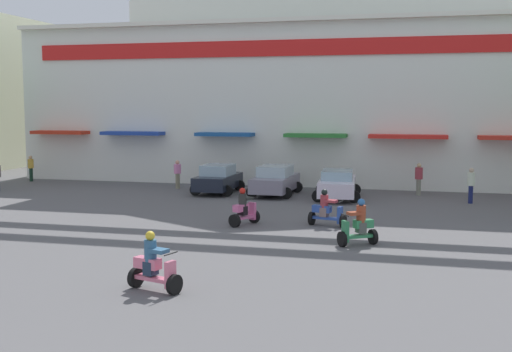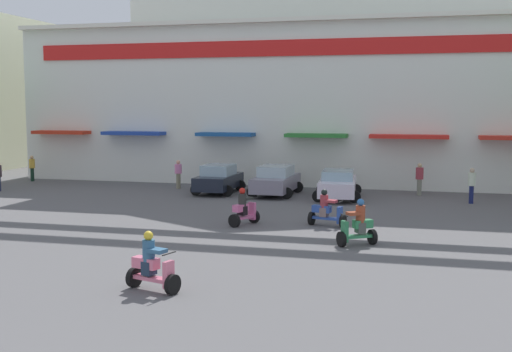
{
  "view_description": "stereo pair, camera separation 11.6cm",
  "coord_description": "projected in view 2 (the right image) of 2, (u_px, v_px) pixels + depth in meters",
  "views": [
    {
      "loc": [
        5.86,
        -6.62,
        4.8
      ],
      "look_at": [
        -0.82,
        19.69,
        1.77
      ],
      "focal_mm": 45.37,
      "sensor_mm": 36.0,
      "label": 1
    },
    {
      "loc": [
        5.97,
        -6.59,
        4.8
      ],
      "look_at": [
        -0.82,
        19.69,
        1.77
      ],
      "focal_mm": 45.37,
      "sensor_mm": 36.0,
      "label": 2
    }
  ],
  "objects": [
    {
      "name": "scooter_rider_0",
      "position": [
        358.0,
        226.0,
        21.93
      ],
      "size": [
        1.39,
        1.16,
        1.61
      ],
      "color": "black",
      "rests_on": "ground"
    },
    {
      "name": "parked_car_1",
      "position": [
        276.0,
        180.0,
        34.11
      ],
      "size": [
        2.49,
        4.14,
        1.57
      ],
      "color": "gray",
      "rests_on": "ground"
    },
    {
      "name": "scooter_rider_6",
      "position": [
        152.0,
        266.0,
        16.62
      ],
      "size": [
        1.52,
        0.92,
        1.56
      ],
      "color": "black",
      "rests_on": "ground"
    },
    {
      "name": "pedestrian_0",
      "position": [
        32.0,
        167.0,
        40.26
      ],
      "size": [
        0.37,
        0.37,
        1.61
      ],
      "color": "black",
      "rests_on": "ground"
    },
    {
      "name": "parked_car_0",
      "position": [
        219.0,
        179.0,
        34.88
      ],
      "size": [
        2.35,
        3.82,
        1.55
      ],
      "color": "black",
      "rests_on": "ground"
    },
    {
      "name": "ground_plane",
      "position": [
        229.0,
        253.0,
        20.87
      ],
      "size": [
        128.0,
        128.0,
        0.0
      ],
      "primitive_type": "plane",
      "color": "#5A5859"
    },
    {
      "name": "scooter_rider_2",
      "position": [
        244.0,
        209.0,
        25.63
      ],
      "size": [
        1.03,
        1.46,
        1.51
      ],
      "color": "black",
      "rests_on": "ground"
    },
    {
      "name": "parked_car_2",
      "position": [
        338.0,
        184.0,
        32.85
      ],
      "size": [
        2.61,
        4.51,
        1.46
      ],
      "color": "white",
      "rests_on": "ground"
    },
    {
      "name": "pedestrian_4",
      "position": [
        178.0,
        173.0,
        36.74
      ],
      "size": [
        0.44,
        0.44,
        1.63
      ],
      "color": "gray",
      "rests_on": "ground"
    },
    {
      "name": "pedestrian_3",
      "position": [
        472.0,
        183.0,
        31.2
      ],
      "size": [
        0.47,
        0.47,
        1.74
      ],
      "color": "#181F51",
      "rests_on": "ground"
    },
    {
      "name": "pedestrian_1",
      "position": [
        419.0,
        177.0,
        33.99
      ],
      "size": [
        0.56,
        0.56,
        1.7
      ],
      "color": "gray",
      "rests_on": "ground"
    },
    {
      "name": "scooter_rider_4",
      "position": [
        326.0,
        211.0,
        25.44
      ],
      "size": [
        1.54,
        0.83,
        1.46
      ],
      "color": "black",
      "rests_on": "ground"
    },
    {
      "name": "colonial_building",
      "position": [
        333.0,
        52.0,
        43.11
      ],
      "size": [
        37.49,
        19.33,
        18.98
      ],
      "color": "silver",
      "rests_on": "ground"
    }
  ]
}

